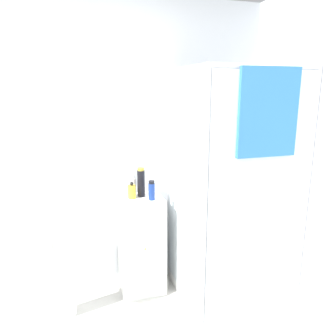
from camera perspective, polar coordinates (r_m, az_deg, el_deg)
wall_back at (r=2.83m, az=-16.43°, el=2.48°), size 6.40×0.06×2.50m
shower_enclosure at (r=2.82m, az=10.29°, el=-12.19°), size 0.85×0.88×1.93m
vanity_cabinet at (r=2.97m, az=-4.68°, el=-13.19°), size 0.38×0.34×0.87m
sink at (r=2.69m, az=-18.05°, el=-11.95°), size 0.42×0.42×1.01m
soap_dispenser at (r=2.78m, az=-6.33°, el=-4.10°), size 0.07×0.07×0.15m
shampoo_bottle_tall_black at (r=2.81m, az=-4.72°, el=-2.53°), size 0.06×0.06×0.25m
shampoo_bottle_blue at (r=2.72m, az=-2.87°, el=-3.97°), size 0.05×0.05×0.16m
lotion_bottle_white at (r=2.84m, az=-6.01°, el=-3.23°), size 0.04×0.04×0.19m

